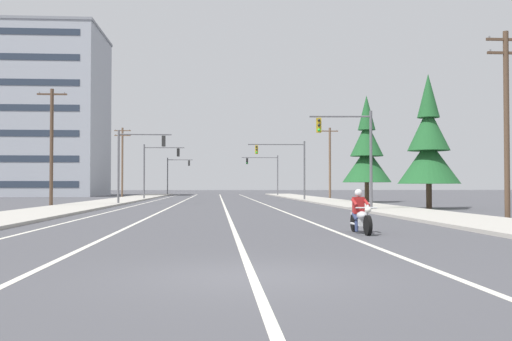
{
  "coord_description": "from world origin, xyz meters",
  "views": [
    {
      "loc": [
        -0.54,
        -10.35,
        1.58
      ],
      "look_at": [
        1.68,
        22.79,
        2.42
      ],
      "focal_mm": 41.76,
      "sensor_mm": 36.0,
      "label": 1
    }
  ],
  "objects": [
    {
      "name": "ground_plane",
      "position": [
        0.0,
        0.0,
        0.0
      ],
      "size": [
        400.0,
        400.0,
        0.0
      ],
      "primitive_type": "plane",
      "color": "#47474C"
    },
    {
      "name": "lane_stripe_center",
      "position": [
        0.09,
        45.0,
        0.0
      ],
      "size": [
        0.16,
        100.0,
        0.01
      ],
      "primitive_type": "cube",
      "color": "beige",
      "rests_on": "ground"
    },
    {
      "name": "lane_stripe_left",
      "position": [
        -3.87,
        45.0,
        0.0
      ],
      "size": [
        0.16,
        100.0,
        0.01
      ],
      "primitive_type": "cube",
      "color": "beige",
      "rests_on": "ground"
    },
    {
      "name": "lane_stripe_right",
      "position": [
        3.54,
        45.0,
        0.0
      ],
      "size": [
        0.16,
        100.0,
        0.01
      ],
      "primitive_type": "cube",
      "color": "beige",
      "rests_on": "ground"
    },
    {
      "name": "lane_stripe_far_left",
      "position": [
        -6.9,
        45.0,
        0.0
      ],
      "size": [
        0.16,
        100.0,
        0.01
      ],
      "primitive_type": "cube",
      "color": "beige",
      "rests_on": "ground"
    },
    {
      "name": "sidewalk_kerb_right",
      "position": [
        10.34,
        40.0,
        0.07
      ],
      "size": [
        4.4,
        110.0,
        0.14
      ],
      "primitive_type": "cube",
      "color": "#ADA89E",
      "rests_on": "ground"
    },
    {
      "name": "sidewalk_kerb_left",
      "position": [
        -10.34,
        40.0,
        0.07
      ],
      "size": [
        4.4,
        110.0,
        0.14
      ],
      "primitive_type": "cube",
      "color": "#ADA89E",
      "rests_on": "ground"
    },
    {
      "name": "motorcycle_with_rider",
      "position": [
        4.21,
        8.99,
        0.59
      ],
      "size": [
        0.7,
        2.19,
        1.46
      ],
      "color": "black",
      "rests_on": "ground"
    },
    {
      "name": "traffic_signal_near_right",
      "position": [
        7.93,
        25.81,
        4.03
      ],
      "size": [
        3.88,
        0.41,
        6.2
      ],
      "color": "#56565B",
      "rests_on": "ground"
    },
    {
      "name": "traffic_signal_near_left",
      "position": [
        -7.4,
        39.74,
        4.07
      ],
      "size": [
        4.46,
        0.37,
        6.2
      ],
      "color": "#56565B",
      "rests_on": "ground"
    },
    {
      "name": "traffic_signal_mid_right",
      "position": [
        6.87,
        50.96,
        4.16
      ],
      "size": [
        5.95,
        0.37,
        6.2
      ],
      "color": "#56565B",
      "rests_on": "ground"
    },
    {
      "name": "traffic_signal_mid_left",
      "position": [
        -7.32,
        56.93,
        4.08
      ],
      "size": [
        4.57,
        0.37,
        6.2
      ],
      "color": "#56565B",
      "rests_on": "ground"
    },
    {
      "name": "traffic_signal_far_right",
      "position": [
        7.19,
        79.87,
        4.14
      ],
      "size": [
        5.58,
        0.37,
        6.2
      ],
      "color": "#56565B",
      "rests_on": "ground"
    },
    {
      "name": "traffic_signal_far_left",
      "position": [
        -7.38,
        88.66,
        4.06
      ],
      "size": [
        4.24,
        0.37,
        6.2
      ],
      "color": "#56565B",
      "rests_on": "ground"
    },
    {
      "name": "utility_pole_right_near",
      "position": [
        13.39,
        17.28,
        4.84
      ],
      "size": [
        1.93,
        0.26,
        9.02
      ],
      "color": "#4C3828",
      "rests_on": "ground"
    },
    {
      "name": "utility_pole_left_near",
      "position": [
        -12.77,
        34.72,
        4.61
      ],
      "size": [
        2.19,
        0.26,
        8.79
      ],
      "color": "#4C3828",
      "rests_on": "ground"
    },
    {
      "name": "utility_pole_right_far",
      "position": [
        12.81,
        58.8,
        4.39
      ],
      "size": [
        1.97,
        0.26,
        8.4
      ],
      "color": "brown",
      "rests_on": "ground"
    },
    {
      "name": "utility_pole_left_far",
      "position": [
        -13.09,
        70.15,
        5.04
      ],
      "size": [
        2.22,
        0.26,
        9.34
      ],
      "color": "brown",
      "rests_on": "ground"
    },
    {
      "name": "conifer_tree_right_verge_near",
      "position": [
        13.81,
        28.96,
        4.2
      ],
      "size": [
        4.17,
        4.17,
        9.17
      ],
      "color": "#423023",
      "rests_on": "ground"
    },
    {
      "name": "conifer_tree_right_verge_far",
      "position": [
        13.74,
        45.23,
        4.66
      ],
      "size": [
        4.62,
        4.62,
        10.17
      ],
      "color": "#4C3828",
      "rests_on": "ground"
    },
    {
      "name": "apartment_building_far_left_block",
      "position": [
        -27.14,
        80.63,
        12.45
      ],
      "size": [
        18.88,
        16.39,
        24.89
      ],
      "color": "#999EA8",
      "rests_on": "ground"
    }
  ]
}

